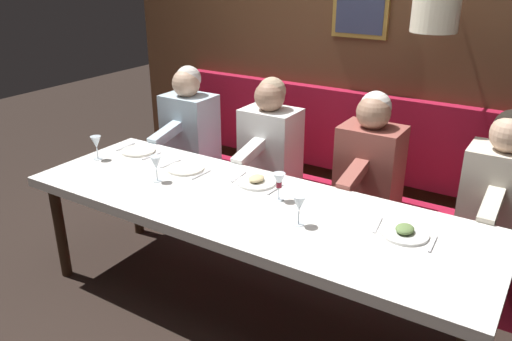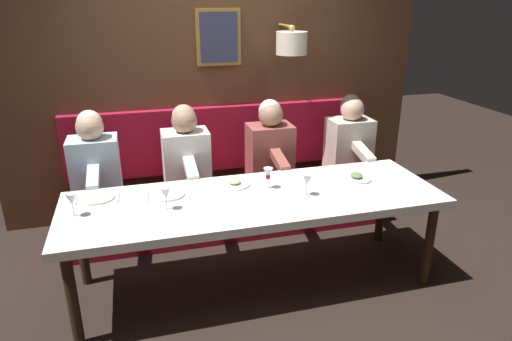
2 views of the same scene
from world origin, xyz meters
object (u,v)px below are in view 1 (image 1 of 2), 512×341
object	(u,v)px
dining_table	(248,212)
diner_far	(189,119)
wine_glass_0	(279,181)
wine_glass_2	(96,143)
diner_middle	(270,135)
diner_near	(370,155)
wine_glass_1	(156,163)
wine_glass_3	(299,204)
diner_nearest	(501,182)

from	to	relation	value
dining_table	diner_far	world-z (taller)	diner_far
wine_glass_0	diner_far	bearing A→B (deg)	59.02
diner_far	wine_glass_2	xyz separation A→B (m)	(-0.87, 0.09, 0.04)
diner_middle	diner_far	world-z (taller)	same
wine_glass_0	dining_table	bearing A→B (deg)	131.19
wine_glass_0	diner_near	bearing A→B (deg)	-18.12
wine_glass_1	diner_near	bearing A→B (deg)	-47.42
diner_near	wine_glass_0	bearing A→B (deg)	161.88
wine_glass_0	wine_glass_3	bearing A→B (deg)	-130.58
dining_table	diner_near	world-z (taller)	diner_near
diner_middle	wine_glass_0	distance (m)	0.92
diner_middle	wine_glass_2	world-z (taller)	diner_middle
dining_table	wine_glass_2	xyz separation A→B (m)	(0.01, 1.23, 0.18)
diner_far	wine_glass_0	bearing A→B (deg)	-120.98
dining_table	wine_glass_3	size ratio (longest dim) A/B	16.66
diner_far	wine_glass_1	xyz separation A→B (m)	(-0.94, -0.51, 0.04)
diner_nearest	wine_glass_3	distance (m)	1.26
diner_near	wine_glass_2	world-z (taller)	diner_near
dining_table	wine_glass_3	distance (m)	0.41
diner_nearest	wine_glass_1	size ratio (longest dim) A/B	4.82
diner_middle	wine_glass_0	bearing A→B (deg)	-146.04
diner_nearest	diner_far	size ratio (longest dim) A/B	1.00
dining_table	diner_far	xyz separation A→B (m)	(0.88, 1.14, 0.14)
diner_near	diner_middle	size ratio (longest dim) A/B	1.00
diner_nearest	wine_glass_2	world-z (taller)	diner_nearest
wine_glass_2	dining_table	bearing A→B (deg)	-90.38
diner_nearest	diner_near	size ratio (longest dim) A/B	1.00
diner_far	wine_glass_1	distance (m)	1.07
diner_near	wine_glass_1	xyz separation A→B (m)	(-0.94, 1.02, 0.04)
dining_table	wine_glass_2	size ratio (longest dim) A/B	16.66
diner_nearest	wine_glass_0	world-z (taller)	diner_nearest
wine_glass_2	wine_glass_3	size ratio (longest dim) A/B	1.00
wine_glass_2	wine_glass_3	bearing A→B (deg)	-93.26
dining_table	wine_glass_0	xyz separation A→B (m)	(0.12, -0.13, 0.18)
diner_far	diner_near	bearing A→B (deg)	-90.00
wine_glass_0	wine_glass_2	xyz separation A→B (m)	(-0.11, 1.37, 0.00)
diner_middle	diner_far	xyz separation A→B (m)	(0.00, 0.76, 0.00)
wine_glass_1	diner_far	bearing A→B (deg)	28.54
diner_far	wine_glass_0	xyz separation A→B (m)	(-0.77, -1.28, 0.04)
wine_glass_2	diner_nearest	bearing A→B (deg)	-70.09
diner_near	wine_glass_1	distance (m)	1.38
diner_near	wine_glass_1	bearing A→B (deg)	132.58
diner_far	wine_glass_3	world-z (taller)	diner_far
diner_nearest	wine_glass_1	xyz separation A→B (m)	(-0.94, 1.81, 0.04)
dining_table	wine_glass_1	distance (m)	0.66
diner_near	wine_glass_3	distance (m)	0.97
diner_near	dining_table	bearing A→B (deg)	156.53
wine_glass_1	wine_glass_3	world-z (taller)	same
wine_glass_3	diner_near	bearing A→B (deg)	-1.13
wine_glass_3	diner_far	bearing A→B (deg)	57.40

